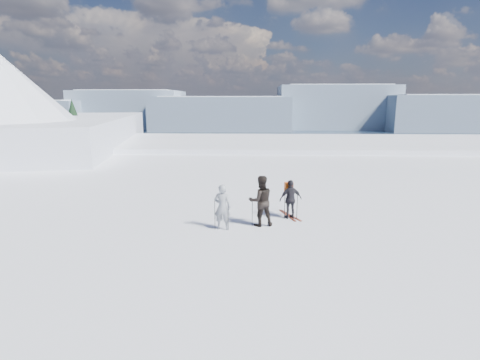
{
  "coord_description": "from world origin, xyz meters",
  "views": [
    {
      "loc": [
        -2.0,
        -11.35,
        4.86
      ],
      "look_at": [
        -2.52,
        3.0,
        1.78
      ],
      "focal_mm": 28.0,
      "sensor_mm": 36.0,
      "label": 1
    }
  ],
  "objects_px": {
    "skier_dark": "(261,201)",
    "skis_loose": "(289,215)",
    "skier_grey": "(222,207)",
    "skier_pack": "(291,199)"
  },
  "relations": [
    {
      "from": "skier_grey",
      "to": "skis_loose",
      "type": "xyz_separation_m",
      "value": [
        2.71,
        1.8,
        -0.87
      ]
    },
    {
      "from": "skier_dark",
      "to": "skis_loose",
      "type": "xyz_separation_m",
      "value": [
        1.24,
        1.3,
        -0.99
      ]
    },
    {
      "from": "skier_grey",
      "to": "skier_dark",
      "type": "height_order",
      "value": "skier_dark"
    },
    {
      "from": "skier_grey",
      "to": "skier_pack",
      "type": "height_order",
      "value": "skier_grey"
    },
    {
      "from": "skier_grey",
      "to": "skier_pack",
      "type": "distance_m",
      "value": 3.09
    },
    {
      "from": "skier_grey",
      "to": "skis_loose",
      "type": "distance_m",
      "value": 3.36
    },
    {
      "from": "skier_grey",
      "to": "skier_dark",
      "type": "xyz_separation_m",
      "value": [
        1.46,
        0.5,
        0.12
      ]
    },
    {
      "from": "skier_dark",
      "to": "skier_pack",
      "type": "xyz_separation_m",
      "value": [
        1.26,
        0.97,
        -0.19
      ]
    },
    {
      "from": "skier_dark",
      "to": "skis_loose",
      "type": "height_order",
      "value": "skier_dark"
    },
    {
      "from": "skier_grey",
      "to": "skier_pack",
      "type": "relative_size",
      "value": 1.08
    }
  ]
}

